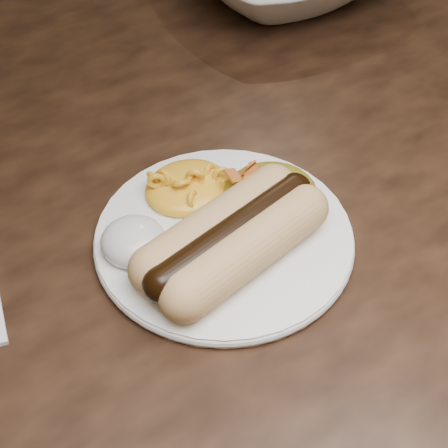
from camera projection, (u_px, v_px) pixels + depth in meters
table at (171, 225)px, 0.70m from camera, size 1.60×0.90×0.75m
plate at (224, 237)px, 0.56m from camera, size 0.21×0.21×0.01m
hotdog at (232, 237)px, 0.52m from camera, size 0.14×0.09×0.04m
mac_and_cheese at (187, 178)px, 0.58m from camera, size 0.10×0.09×0.03m
sour_cream at (133, 235)px, 0.53m from camera, size 0.07×0.07×0.03m
taco_salad at (271, 188)px, 0.57m from camera, size 0.08×0.08×0.04m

